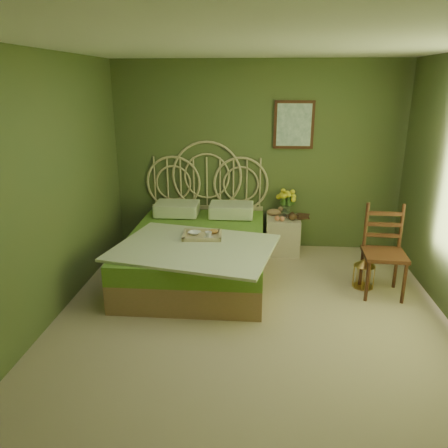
# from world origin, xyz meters

# --- Properties ---
(floor) EXTENTS (4.50, 4.50, 0.00)m
(floor) POSITION_xyz_m (0.00, 0.00, 0.00)
(floor) COLOR tan
(floor) RESTS_ON ground
(ceiling) EXTENTS (4.50, 4.50, 0.00)m
(ceiling) POSITION_xyz_m (0.00, 0.00, 2.60)
(ceiling) COLOR silver
(ceiling) RESTS_ON wall_back
(wall_back) EXTENTS (4.00, 0.00, 4.00)m
(wall_back) POSITION_xyz_m (0.00, 2.25, 1.30)
(wall_back) COLOR #495D31
(wall_back) RESTS_ON floor
(wall_left) EXTENTS (0.00, 4.50, 4.50)m
(wall_left) POSITION_xyz_m (-2.00, 0.00, 1.30)
(wall_left) COLOR #495D31
(wall_left) RESTS_ON floor
(wall_art) EXTENTS (0.54, 0.04, 0.64)m
(wall_art) POSITION_xyz_m (0.49, 2.22, 1.75)
(wall_art) COLOR #3D2310
(wall_art) RESTS_ON wall_back
(bed) EXTENTS (1.93, 2.43, 1.51)m
(bed) POSITION_xyz_m (-0.70, 1.18, 0.33)
(bed) COLOR #A17250
(bed) RESTS_ON floor
(nightstand) EXTENTS (0.46, 0.47, 0.94)m
(nightstand) POSITION_xyz_m (0.40, 2.00, 0.34)
(nightstand) COLOR beige
(nightstand) RESTS_ON floor
(chair) EXTENTS (0.47, 0.47, 1.02)m
(chair) POSITION_xyz_m (1.45, 0.86, 0.56)
(chair) COLOR #3D2310
(chair) RESTS_ON floor
(birdcage) EXTENTS (0.24, 0.24, 0.37)m
(birdcage) POSITION_xyz_m (1.30, 0.95, 0.18)
(birdcage) COLOR #B08338
(birdcage) RESTS_ON floor
(book_lower) EXTENTS (0.19, 0.24, 0.02)m
(book_lower) POSITION_xyz_m (0.57, 2.00, 0.52)
(book_lower) COLOR #381E0F
(book_lower) RESTS_ON nightstand
(book_upper) EXTENTS (0.22, 0.27, 0.02)m
(book_upper) POSITION_xyz_m (0.57, 2.00, 0.54)
(book_upper) COLOR #472819
(book_upper) RESTS_ON nightstand
(cereal_bowl) EXTENTS (0.18, 0.18, 0.03)m
(cereal_bowl) POSITION_xyz_m (-0.71, 1.00, 0.60)
(cereal_bowl) COLOR white
(cereal_bowl) RESTS_ON bed
(coffee_cup) EXTENTS (0.10, 0.10, 0.08)m
(coffee_cup) POSITION_xyz_m (-0.53, 0.89, 0.62)
(coffee_cup) COLOR white
(coffee_cup) RESTS_ON bed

